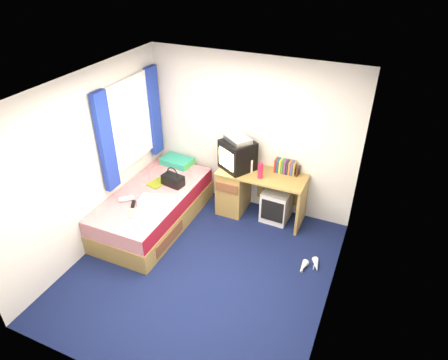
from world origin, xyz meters
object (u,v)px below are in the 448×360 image
at_px(towel, 150,201).
at_px(aerosol_can, 251,166).
at_px(desk, 244,189).
at_px(white_heels, 310,266).
at_px(crt_tv, 237,155).
at_px(remote_control, 133,204).
at_px(handbag, 173,180).
at_px(colour_swatch_fan, 130,213).
at_px(storage_cube, 276,205).
at_px(bed, 154,208).
at_px(vcr, 238,139).
at_px(water_bottle, 127,199).
at_px(pink_water_bottle, 260,171).
at_px(magazine, 157,183).
at_px(picture_frame, 298,171).
at_px(pillow, 177,161).

bearing_deg(towel, aerosol_can, 44.42).
height_order(desk, white_heels, desk).
height_order(desk, crt_tv, crt_tv).
distance_m(remote_control, white_heels, 2.53).
distance_m(handbag, colour_swatch_fan, 0.88).
relative_size(storage_cube, crt_tv, 0.84).
bearing_deg(handbag, bed, -109.98).
bearing_deg(handbag, crt_tv, 42.16).
bearing_deg(desk, colour_swatch_fan, -128.92).
distance_m(vcr, water_bottle, 1.79).
distance_m(storage_cube, pink_water_bottle, 0.67).
height_order(magazine, white_heels, magazine).
bearing_deg(colour_swatch_fan, crt_tv, 54.44).
relative_size(bed, white_heels, 5.85).
xyz_separation_m(desk, picture_frame, (0.76, 0.17, 0.41)).
xyz_separation_m(bed, remote_control, (-0.07, -0.36, 0.28)).
bearing_deg(crt_tv, magazine, -120.86).
relative_size(magazine, colour_swatch_fan, 1.27).
relative_size(pillow, towel, 1.71).
height_order(crt_tv, white_heels, crt_tv).
height_order(bed, water_bottle, water_bottle).
relative_size(storage_cube, colour_swatch_fan, 2.26).
distance_m(desk, handbag, 1.10).
bearing_deg(remote_control, towel, 2.03).
bearing_deg(picture_frame, storage_cube, -138.13).
height_order(bed, storage_cube, bed).
xyz_separation_m(vcr, white_heels, (1.39, -0.85, -1.19)).
xyz_separation_m(pillow, desk, (1.21, -0.06, -0.19)).
bearing_deg(aerosol_can, white_heels, -35.54).
bearing_deg(pillow, desk, -2.72).
bearing_deg(pillow, vcr, -2.83).
distance_m(aerosol_can, colour_swatch_fan, 1.85).
height_order(storage_cube, crt_tv, crt_tv).
xyz_separation_m(magazine, colour_swatch_fan, (0.07, -0.80, -0.00)).
distance_m(desk, aerosol_can, 0.45).
relative_size(desk, aerosol_can, 6.48).
bearing_deg(water_bottle, pillow, 83.97).
relative_size(vcr, handbag, 1.08).
xyz_separation_m(storage_cube, crt_tv, (-0.65, -0.01, 0.72)).
distance_m(picture_frame, magazine, 2.10).
height_order(vcr, handbag, vcr).
distance_m(pink_water_bottle, water_bottle, 1.93).
distance_m(aerosol_can, handbag, 1.18).
height_order(handbag, white_heels, handbag).
distance_m(towel, remote_control, 0.24).
bearing_deg(picture_frame, handbag, -149.21).
relative_size(pink_water_bottle, magazine, 0.81).
xyz_separation_m(handbag, water_bottle, (-0.39, -0.63, -0.05)).
distance_m(vcr, handbag, 1.14).
height_order(pink_water_bottle, water_bottle, pink_water_bottle).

